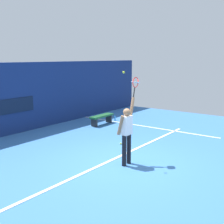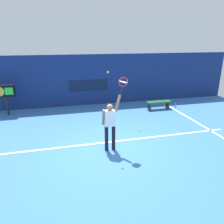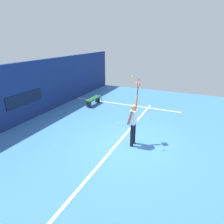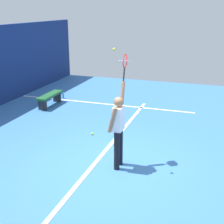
{
  "view_description": "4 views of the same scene",
  "coord_description": "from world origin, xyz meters",
  "px_view_note": "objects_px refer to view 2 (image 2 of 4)",
  "views": [
    {
      "loc": [
        -7.09,
        -4.78,
        3.15
      ],
      "look_at": [
        -0.02,
        0.46,
        1.51
      ],
      "focal_mm": 47.81,
      "sensor_mm": 36.0,
      "label": 1
    },
    {
      "loc": [
        -1.67,
        -6.69,
        3.71
      ],
      "look_at": [
        0.07,
        0.21,
        1.29
      ],
      "focal_mm": 34.35,
      "sensor_mm": 36.0,
      "label": 2
    },
    {
      "loc": [
        -6.74,
        -2.24,
        4.0
      ],
      "look_at": [
        -0.31,
        0.67,
        1.34
      ],
      "focal_mm": 31.69,
      "sensor_mm": 36.0,
      "label": 3
    },
    {
      "loc": [
        -6.37,
        -2.11,
        3.55
      ],
      "look_at": [
        0.26,
        0.15,
        1.21
      ],
      "focal_mm": 50.47,
      "sensor_mm": 36.0,
      "label": 4
    }
  ],
  "objects_px": {
    "scoreboard_clock": "(5,92)",
    "court_bench": "(159,103)",
    "tennis_player": "(110,123)",
    "spare_ball": "(139,130)",
    "water_bottle": "(175,106)",
    "tennis_ball": "(108,72)",
    "tennis_racket": "(123,83)"
  },
  "relations": [
    {
      "from": "scoreboard_clock",
      "to": "court_bench",
      "type": "distance_m",
      "value": 8.06
    },
    {
      "from": "tennis_player",
      "to": "spare_ball",
      "type": "distance_m",
      "value": 2.27
    },
    {
      "from": "scoreboard_clock",
      "to": "water_bottle",
      "type": "distance_m",
      "value": 9.13
    },
    {
      "from": "scoreboard_clock",
      "to": "spare_ball",
      "type": "height_order",
      "value": "scoreboard_clock"
    },
    {
      "from": "tennis_player",
      "to": "water_bottle",
      "type": "bearing_deg",
      "value": 39.11
    },
    {
      "from": "tennis_ball",
      "to": "water_bottle",
      "type": "height_order",
      "value": "tennis_ball"
    },
    {
      "from": "tennis_racket",
      "to": "water_bottle",
      "type": "height_order",
      "value": "tennis_racket"
    },
    {
      "from": "tennis_racket",
      "to": "court_bench",
      "type": "relative_size",
      "value": 0.45
    },
    {
      "from": "tennis_player",
      "to": "spare_ball",
      "type": "xyz_separation_m",
      "value": [
        1.58,
        1.3,
        -0.98
      ]
    },
    {
      "from": "tennis_ball",
      "to": "court_bench",
      "type": "distance_m",
      "value": 5.85
    },
    {
      "from": "tennis_player",
      "to": "court_bench",
      "type": "relative_size",
      "value": 1.42
    },
    {
      "from": "tennis_ball",
      "to": "spare_ball",
      "type": "bearing_deg",
      "value": 36.77
    },
    {
      "from": "tennis_racket",
      "to": "court_bench",
      "type": "distance_m",
      "value": 5.48
    },
    {
      "from": "tennis_player",
      "to": "spare_ball",
      "type": "bearing_deg",
      "value": 39.46
    },
    {
      "from": "tennis_racket",
      "to": "water_bottle",
      "type": "distance_m",
      "value": 6.25
    },
    {
      "from": "court_bench",
      "to": "tennis_ball",
      "type": "bearing_deg",
      "value": -134.79
    },
    {
      "from": "tennis_racket",
      "to": "scoreboard_clock",
      "type": "height_order",
      "value": "tennis_racket"
    },
    {
      "from": "tennis_racket",
      "to": "court_bench",
      "type": "bearing_deg",
      "value": 49.76
    },
    {
      "from": "tennis_racket",
      "to": "tennis_ball",
      "type": "bearing_deg",
      "value": 169.02
    },
    {
      "from": "tennis_ball",
      "to": "scoreboard_clock",
      "type": "bearing_deg",
      "value": 131.19
    },
    {
      "from": "tennis_player",
      "to": "tennis_ball",
      "type": "height_order",
      "value": "tennis_ball"
    },
    {
      "from": "tennis_player",
      "to": "court_bench",
      "type": "bearing_deg",
      "value": 46.2
    },
    {
      "from": "court_bench",
      "to": "spare_ball",
      "type": "bearing_deg",
      "value": -129.71
    },
    {
      "from": "tennis_player",
      "to": "tennis_racket",
      "type": "distance_m",
      "value": 1.43
    },
    {
      "from": "tennis_player",
      "to": "water_bottle",
      "type": "distance_m",
      "value": 6.22
    },
    {
      "from": "water_bottle",
      "to": "tennis_racket",
      "type": "bearing_deg",
      "value": -138.16
    },
    {
      "from": "scoreboard_clock",
      "to": "tennis_player",
      "type": "bearing_deg",
      "value": -49.04
    },
    {
      "from": "court_bench",
      "to": "spare_ball",
      "type": "xyz_separation_m",
      "value": [
        -2.15,
        -2.58,
        -0.3
      ]
    },
    {
      "from": "tennis_player",
      "to": "court_bench",
      "type": "height_order",
      "value": "tennis_player"
    },
    {
      "from": "tennis_racket",
      "to": "scoreboard_clock",
      "type": "relative_size",
      "value": 0.4
    },
    {
      "from": "water_bottle",
      "to": "scoreboard_clock",
      "type": "bearing_deg",
      "value": 173.71
    },
    {
      "from": "tennis_racket",
      "to": "tennis_ball",
      "type": "distance_m",
      "value": 0.6
    }
  ]
}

